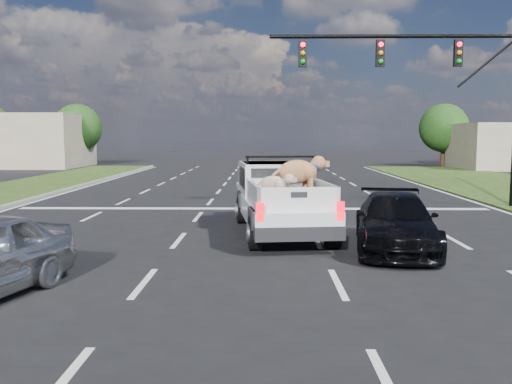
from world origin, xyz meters
TOP-DOWN VIEW (x-y plane):
  - ground at (0.00, 0.00)m, footprint 160.00×160.00m
  - road_markings at (0.00, 6.56)m, footprint 17.75×60.00m
  - traffic_signal at (7.20, 10.50)m, footprint 9.11×0.31m
  - building_left at (-20.00, 36.00)m, footprint 10.00×8.00m
  - tree_far_c at (-16.00, 38.00)m, footprint 4.20×4.20m
  - tree_far_d at (16.00, 38.00)m, footprint 4.20×4.20m
  - pickup_truck at (0.87, 5.16)m, footprint 2.67×5.82m
  - black_coupe at (3.49, 3.07)m, footprint 2.46×4.65m

SIDE VIEW (x-z plane):
  - ground at x=0.00m, z-range 0.00..0.00m
  - road_markings at x=0.00m, z-range 0.00..0.01m
  - black_coupe at x=3.49m, z-range 0.00..1.28m
  - pickup_truck at x=0.87m, z-range -0.05..2.05m
  - building_left at x=-20.00m, z-range 0.00..4.40m
  - tree_far_c at x=-16.00m, z-range 0.59..5.99m
  - tree_far_d at x=16.00m, z-range 0.59..5.99m
  - traffic_signal at x=7.20m, z-range 1.23..8.23m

